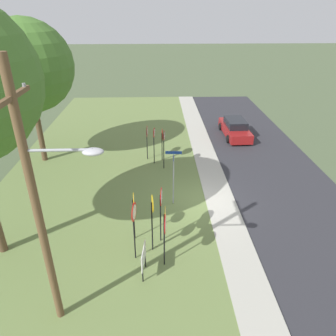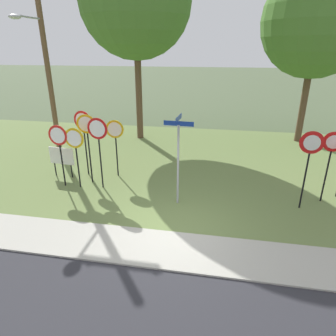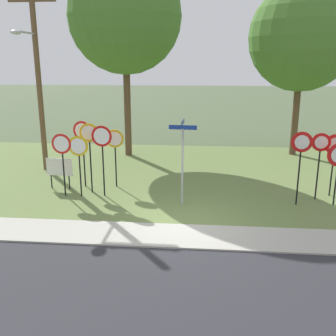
# 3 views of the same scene
# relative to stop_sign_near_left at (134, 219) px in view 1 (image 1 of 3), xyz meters

# --- Properties ---
(ground_plane) EXTENTS (160.00, 160.00, 0.00)m
(ground_plane) POSITION_rel_stop_sign_near_left_xyz_m (4.25, -3.52, -2.01)
(ground_plane) COLOR #4C5B3D
(road_asphalt) EXTENTS (44.00, 6.40, 0.01)m
(road_asphalt) POSITION_rel_stop_sign_near_left_xyz_m (4.25, -8.32, -2.01)
(road_asphalt) COLOR #2D2D33
(road_asphalt) RESTS_ON ground_plane
(sidewalk_strip) EXTENTS (44.00, 1.60, 0.06)m
(sidewalk_strip) POSITION_rel_stop_sign_near_left_xyz_m (4.25, -4.32, -1.98)
(sidewalk_strip) COLOR #ADAA9E
(sidewalk_strip) RESTS_ON ground_plane
(grass_median) EXTENTS (44.00, 12.00, 0.04)m
(grass_median) POSITION_rel_stop_sign_near_left_xyz_m (4.25, 2.48, -1.99)
(grass_median) COLOR olive
(grass_median) RESTS_ON ground_plane
(stop_sign_near_left) EXTENTS (0.75, 0.14, 2.70)m
(stop_sign_near_left) POSITION_rel_stop_sign_near_left_xyz_m (0.00, 0.00, 0.00)
(stop_sign_near_left) COLOR black
(stop_sign_near_left) RESTS_ON grass_median
(stop_sign_near_right) EXTENTS (0.77, 0.12, 2.70)m
(stop_sign_near_right) POSITION_rel_stop_sign_near_left_xyz_m (1.07, -1.07, 0.01)
(stop_sign_near_right) COLOR black
(stop_sign_near_right) RESTS_ON grass_median
(stop_sign_far_left) EXTENTS (0.75, 0.10, 2.33)m
(stop_sign_far_left) POSITION_rel_stop_sign_near_left_xyz_m (0.21, -1.21, -0.28)
(stop_sign_far_left) COLOR black
(stop_sign_far_left) RESTS_ON grass_median
(stop_sign_far_center) EXTENTS (0.75, 0.11, 2.40)m
(stop_sign_far_center) POSITION_rel_stop_sign_near_left_xyz_m (-0.42, -1.19, -0.23)
(stop_sign_far_center) COLOR black
(stop_sign_far_center) RESTS_ON grass_median
(stop_sign_far_right) EXTENTS (0.72, 0.11, 2.36)m
(stop_sign_far_right) POSITION_rel_stop_sign_near_left_xyz_m (1.27, 0.10, -0.26)
(stop_sign_far_right) COLOR black
(stop_sign_far_right) RESTS_ON grass_median
(stop_sign_center_tall) EXTENTS (0.71, 0.12, 2.72)m
(stop_sign_center_tall) POSITION_rel_stop_sign_near_left_xyz_m (0.49, -0.71, 0.00)
(stop_sign_center_tall) COLOR black
(stop_sign_center_tall) RESTS_ON grass_median
(yield_sign_near_left) EXTENTS (0.67, 0.13, 2.50)m
(yield_sign_near_left) POSITION_rel_stop_sign_near_left_xyz_m (8.97, -0.76, -0.12)
(yield_sign_near_left) COLOR black
(yield_sign_near_left) RESTS_ON grass_median
(yield_sign_near_right) EXTENTS (0.84, 0.11, 2.26)m
(yield_sign_near_right) POSITION_rel_stop_sign_near_left_xyz_m (9.46, -1.30, -0.30)
(yield_sign_near_right) COLOR black
(yield_sign_near_right) RESTS_ON grass_median
(yield_sign_far_left) EXTENTS (0.72, 0.12, 2.64)m
(yield_sign_far_left) POSITION_rel_stop_sign_near_left_xyz_m (8.14, -1.39, 0.00)
(yield_sign_far_left) COLOR black
(yield_sign_far_left) RESTS_ON grass_median
(yield_sign_far_right) EXTENTS (0.78, 0.11, 2.38)m
(yield_sign_far_right) POSITION_rel_stop_sign_near_left_xyz_m (9.63, -0.30, -0.19)
(yield_sign_far_right) COLOR black
(yield_sign_far_right) RESTS_ON grass_median
(street_name_post) EXTENTS (0.96, 0.82, 3.03)m
(street_name_post) POSITION_rel_stop_sign_near_left_xyz_m (4.08, -1.75, -0.17)
(street_name_post) COLOR #9EA0A8
(street_name_post) RESTS_ON grass_median
(utility_pole) EXTENTS (2.10, 2.14, 8.51)m
(utility_pole) POSITION_rel_stop_sign_near_left_xyz_m (-2.66, 2.30, 2.63)
(utility_pole) COLOR brown
(utility_pole) RESTS_ON grass_median
(notice_board) EXTENTS (1.10, 0.14, 1.25)m
(notice_board) POSITION_rel_stop_sign_near_left_xyz_m (-0.90, -0.36, -1.14)
(notice_board) COLOR black
(notice_board) RESTS_ON grass_median
(oak_tree_right) EXTENTS (5.53, 5.53, 8.95)m
(oak_tree_right) POSITION_rel_stop_sign_near_left_xyz_m (9.76, 6.76, 4.20)
(oak_tree_right) COLOR brown
(oak_tree_right) RESTS_ON grass_median
(parked_sedan_distant) EXTENTS (4.61, 1.99, 1.39)m
(parked_sedan_distant) POSITION_rel_stop_sign_near_left_xyz_m (13.82, -7.23, -1.37)
(parked_sedan_distant) COLOR maroon
(parked_sedan_distant) RESTS_ON road_asphalt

